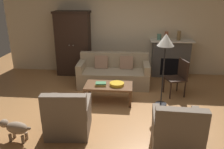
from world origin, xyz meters
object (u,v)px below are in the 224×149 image
object	(u,v)px
mantel_vase_bronze	(179,36)
armchair_near_right	(177,133)
armoire	(73,44)
fireplace	(170,58)
mantel_vase_jade	(159,37)
armchair_near_left	(68,117)
side_chair_wooden	(179,75)
floor_lamp	(166,44)
fruit_bowl	(117,84)
mantel_vase_terracotta	(166,36)
dog	(15,128)
coffee_table	(109,87)
book_stack	(101,84)
couch	(114,74)

from	to	relation	value
mantel_vase_bronze	armchair_near_right	bearing A→B (deg)	-99.08
armoire	mantel_vase_bronze	xyz separation A→B (m)	(3.13, 0.06, 0.29)
fireplace	mantel_vase_jade	size ratio (longest dim) A/B	7.39
armchair_near_left	side_chair_wooden	distance (m)	2.96
fireplace	mantel_vase_bronze	world-z (taller)	mantel_vase_bronze
armoire	floor_lamp	distance (m)	3.17
armchair_near_left	floor_lamp	bearing A→B (deg)	35.44
fruit_bowl	mantel_vase_terracotta	xyz separation A→B (m)	(1.30, 1.94, 0.79)
armoire	side_chair_wooden	bearing A→B (deg)	-23.93
floor_lamp	fireplace	bearing A→B (deg)	77.06
armchair_near_right	dog	bearing A→B (deg)	-179.81
armoire	fireplace	bearing A→B (deg)	1.51
coffee_table	side_chair_wooden	world-z (taller)	side_chair_wooden
coffee_table	side_chair_wooden	bearing A→B (deg)	17.82
mantel_vase_jade	dog	world-z (taller)	mantel_vase_jade
coffee_table	mantel_vase_jade	bearing A→B (deg)	55.91
floor_lamp	mantel_vase_bronze	bearing A→B (deg)	72.07
coffee_table	fireplace	bearing A→B (deg)	49.05
coffee_table	armchair_near_right	distance (m)	2.09
book_stack	armoire	bearing A→B (deg)	119.98
couch	fireplace	bearing A→B (deg)	28.45
mantel_vase_bronze	armchair_near_left	world-z (taller)	mantel_vase_bronze
couch	mantel_vase_jade	distance (m)	1.78
couch	side_chair_wooden	distance (m)	1.74
armoire	mantel_vase_terracotta	bearing A→B (deg)	1.24
mantel_vase_terracotta	armchair_near_left	world-z (taller)	mantel_vase_terracotta
coffee_table	armchair_near_right	xyz separation A→B (m)	(1.28, -1.65, -0.05)
mantel_vase_jade	armchair_near_right	xyz separation A→B (m)	(-0.01, -3.56, -0.89)
coffee_table	mantel_vase_terracotta	bearing A→B (deg)	51.99
fireplace	mantel_vase_terracotta	xyz separation A→B (m)	(-0.18, -0.02, 0.68)
couch	mantel_vase_jade	size ratio (longest dim) A/B	11.40
mantel_vase_terracotta	floor_lamp	world-z (taller)	floor_lamp
mantel_vase_terracotta	armchair_near_right	size ratio (longest dim) A/B	0.28
armchair_near_right	side_chair_wooden	xyz separation A→B (m)	(0.39, 2.19, 0.20)
side_chair_wooden	mantel_vase_terracotta	bearing A→B (deg)	97.65
fruit_bowl	side_chair_wooden	size ratio (longest dim) A/B	0.37
fireplace	coffee_table	xyz separation A→B (m)	(-1.67, -1.93, -0.20)
mantel_vase_terracotta	armchair_near_right	world-z (taller)	mantel_vase_terracotta
dog	armoire	bearing A→B (deg)	87.26
mantel_vase_bronze	dog	bearing A→B (deg)	-132.71
dog	mantel_vase_jade	bearing A→B (deg)	52.53
armchair_near_left	dog	distance (m)	0.91
coffee_table	armchair_near_left	xyz separation A→B (m)	(-0.60, -1.35, -0.05)
fruit_bowl	mantel_vase_jade	distance (m)	2.35
mantel_vase_jade	dog	xyz separation A→B (m)	(-2.74, -3.57, -0.96)
coffee_table	side_chair_wooden	size ratio (longest dim) A/B	1.22
mantel_vase_terracotta	coffee_table	bearing A→B (deg)	-128.01
couch	mantel_vase_bronze	xyz separation A→B (m)	(1.83, 0.88, 0.94)
couch	mantel_vase_bronze	distance (m)	2.23
armchair_near_left	side_chair_wooden	bearing A→B (deg)	39.65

